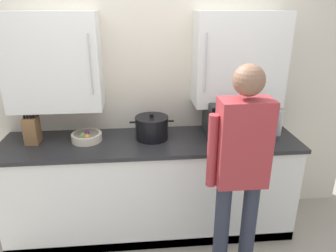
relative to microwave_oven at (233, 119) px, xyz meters
The scene contains 8 objects.
back_wall_tiled 0.85m from the microwave_oven, 159.75° to the left, with size 4.13×0.44×2.69m.
counter_unit 0.98m from the microwave_oven, behind, with size 2.63×0.65×0.94m.
microwave_oven is the anchor object (origin of this frame).
fruit_bowl 1.31m from the microwave_oven, behind, with size 0.26×0.26×0.10m.
stock_pot 0.73m from the microwave_oven, behind, with size 0.39×0.30×0.23m.
knife_block 1.76m from the microwave_oven, behind, with size 0.11×0.15×0.31m.
thermos_flask 0.42m from the microwave_oven, ahead, with size 0.09×0.09×0.24m.
person_figure 0.78m from the microwave_oven, 102.26° to the right, with size 0.45×0.56×1.73m.
Camera 1 is at (-0.08, -1.89, 2.05)m, focal length 33.40 mm.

